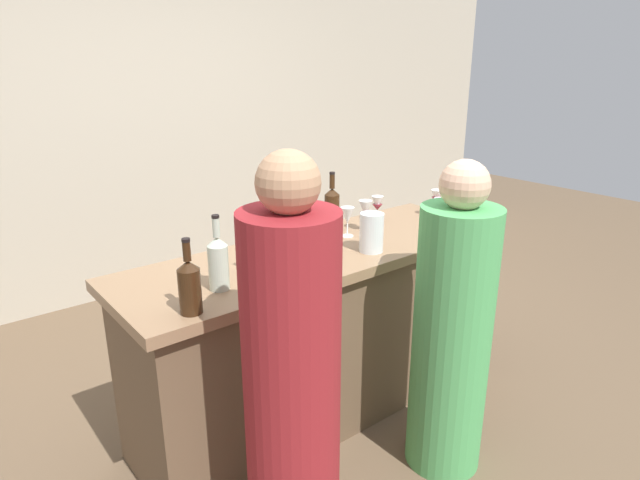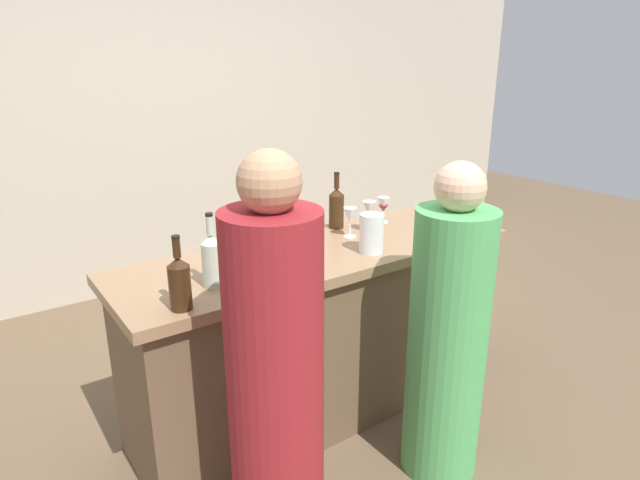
{
  "view_description": "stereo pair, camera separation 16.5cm",
  "coord_description": "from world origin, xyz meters",
  "px_view_note": "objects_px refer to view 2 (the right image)",
  "views": [
    {
      "loc": [
        -1.56,
        -1.94,
        1.8
      ],
      "look_at": [
        0.0,
        0.0,
        0.96
      ],
      "focal_mm": 30.53,
      "sensor_mm": 36.0,
      "label": 1
    },
    {
      "loc": [
        -1.43,
        -2.04,
        1.8
      ],
      "look_at": [
        0.0,
        0.0,
        0.96
      ],
      "focal_mm": 30.53,
      "sensor_mm": 36.0,
      "label": 2
    }
  ],
  "objects_px": {
    "wine_bottle_leftmost_amber_brown": "(179,282)",
    "wine_glass_far_left": "(350,217)",
    "person_center_guest": "(276,386)",
    "wine_glass_far_center": "(369,211)",
    "water_pitcher": "(371,233)",
    "wine_bottle_second_right_amber_brown": "(336,207)",
    "wine_glass_near_left": "(447,208)",
    "person_left_guest": "(447,339)",
    "wine_glass_far_right": "(383,206)",
    "wine_bottle_second_left_clear_pale": "(212,259)",
    "wine_glass_near_right": "(265,237)",
    "wine_bottle_center_amber_brown": "(254,252)",
    "wine_glass_near_center": "(445,200)"
  },
  "relations": [
    {
      "from": "wine_bottle_second_left_clear_pale",
      "to": "person_center_guest",
      "type": "xyz_separation_m",
      "value": [
        -0.01,
        -0.51,
        -0.31
      ]
    },
    {
      "from": "wine_glass_far_center",
      "to": "person_left_guest",
      "type": "distance_m",
      "value": 0.85
    },
    {
      "from": "wine_glass_far_right",
      "to": "wine_bottle_second_right_amber_brown",
      "type": "bearing_deg",
      "value": 165.94
    },
    {
      "from": "wine_glass_near_center",
      "to": "wine_glass_near_right",
      "type": "height_order",
      "value": "wine_glass_near_center"
    },
    {
      "from": "wine_glass_far_left",
      "to": "person_left_guest",
      "type": "relative_size",
      "value": 0.11
    },
    {
      "from": "wine_bottle_second_left_clear_pale",
      "to": "wine_bottle_leftmost_amber_brown",
      "type": "bearing_deg",
      "value": -145.82
    },
    {
      "from": "person_left_guest",
      "to": "wine_glass_far_left",
      "type": "bearing_deg",
      "value": -21.1
    },
    {
      "from": "wine_bottle_leftmost_amber_brown",
      "to": "wine_glass_far_right",
      "type": "distance_m",
      "value": 1.42
    },
    {
      "from": "wine_glass_near_left",
      "to": "wine_bottle_second_right_amber_brown",
      "type": "bearing_deg",
      "value": 148.28
    },
    {
      "from": "wine_glass_near_right",
      "to": "wine_glass_far_center",
      "type": "bearing_deg",
      "value": 4.58
    },
    {
      "from": "wine_glass_far_right",
      "to": "wine_glass_near_left",
      "type": "bearing_deg",
      "value": -46.06
    },
    {
      "from": "wine_glass_far_left",
      "to": "wine_glass_far_right",
      "type": "bearing_deg",
      "value": 17.82
    },
    {
      "from": "wine_glass_near_left",
      "to": "person_left_guest",
      "type": "height_order",
      "value": "person_left_guest"
    },
    {
      "from": "wine_bottle_second_left_clear_pale",
      "to": "wine_glass_near_right",
      "type": "distance_m",
      "value": 0.36
    },
    {
      "from": "wine_bottle_second_right_amber_brown",
      "to": "wine_glass_far_right",
      "type": "distance_m",
      "value": 0.29
    },
    {
      "from": "wine_glass_near_right",
      "to": "wine_glass_far_center",
      "type": "xyz_separation_m",
      "value": [
        0.67,
        0.05,
        0.01
      ]
    },
    {
      "from": "wine_bottle_leftmost_amber_brown",
      "to": "wine_glass_near_center",
      "type": "relative_size",
      "value": 1.81
    },
    {
      "from": "wine_glass_near_left",
      "to": "wine_glass_near_center",
      "type": "bearing_deg",
      "value": 47.82
    },
    {
      "from": "wine_bottle_second_left_clear_pale",
      "to": "person_left_guest",
      "type": "xyz_separation_m",
      "value": [
        0.81,
        -0.55,
        -0.37
      ]
    },
    {
      "from": "person_left_guest",
      "to": "wine_bottle_second_left_clear_pale",
      "type": "bearing_deg",
      "value": 37.99
    },
    {
      "from": "wine_bottle_second_left_clear_pale",
      "to": "wine_glass_near_center",
      "type": "distance_m",
      "value": 1.52
    },
    {
      "from": "wine_bottle_second_right_amber_brown",
      "to": "person_center_guest",
      "type": "xyz_separation_m",
      "value": [
        -0.91,
        -0.87,
        -0.31
      ]
    },
    {
      "from": "wine_bottle_center_amber_brown",
      "to": "wine_glass_far_right",
      "type": "bearing_deg",
      "value": 15.98
    },
    {
      "from": "wine_bottle_center_amber_brown",
      "to": "person_center_guest",
      "type": "height_order",
      "value": "person_center_guest"
    },
    {
      "from": "wine_glass_far_left",
      "to": "wine_glass_near_right",
      "type": "bearing_deg",
      "value": -175.8
    },
    {
      "from": "wine_glass_near_right",
      "to": "wine_bottle_second_right_amber_brown",
      "type": "bearing_deg",
      "value": 20.35
    },
    {
      "from": "wine_glass_far_center",
      "to": "person_left_guest",
      "type": "bearing_deg",
      "value": -103.51
    },
    {
      "from": "wine_glass_near_left",
      "to": "wine_glass_near_right",
      "type": "distance_m",
      "value": 1.09
    },
    {
      "from": "wine_glass_near_center",
      "to": "wine_glass_far_right",
      "type": "xyz_separation_m",
      "value": [
        -0.34,
        0.14,
        -0.01
      ]
    },
    {
      "from": "water_pitcher",
      "to": "wine_bottle_second_right_amber_brown",
      "type": "bearing_deg",
      "value": 76.37
    },
    {
      "from": "wine_bottle_second_left_clear_pale",
      "to": "wine_glass_far_left",
      "type": "distance_m",
      "value": 0.87
    },
    {
      "from": "wine_bottle_second_right_amber_brown",
      "to": "wine_glass_far_center",
      "type": "height_order",
      "value": "wine_bottle_second_right_amber_brown"
    },
    {
      "from": "wine_glass_far_left",
      "to": "wine_glass_far_right",
      "type": "height_order",
      "value": "wine_glass_far_left"
    },
    {
      "from": "wine_glass_far_left",
      "to": "wine_bottle_second_left_clear_pale",
      "type": "bearing_deg",
      "value": -167.61
    },
    {
      "from": "wine_glass_near_left",
      "to": "wine_glass_far_left",
      "type": "relative_size",
      "value": 0.92
    },
    {
      "from": "person_center_guest",
      "to": "wine_glass_near_left",
      "type": "bearing_deg",
      "value": -53.95
    },
    {
      "from": "wine_glass_far_center",
      "to": "person_left_guest",
      "type": "xyz_separation_m",
      "value": [
        -0.18,
        -0.75,
        -0.37
      ]
    },
    {
      "from": "wine_bottle_leftmost_amber_brown",
      "to": "wine_glass_far_left",
      "type": "xyz_separation_m",
      "value": [
        1.04,
        0.31,
        -0.0
      ]
    },
    {
      "from": "wine_bottle_center_amber_brown",
      "to": "person_center_guest",
      "type": "relative_size",
      "value": 0.18
    },
    {
      "from": "wine_glass_far_left",
      "to": "wine_glass_far_center",
      "type": "distance_m",
      "value": 0.14
    },
    {
      "from": "person_center_guest",
      "to": "wine_glass_far_center",
      "type": "bearing_deg",
      "value": -39.67
    },
    {
      "from": "wine_bottle_second_left_clear_pale",
      "to": "wine_bottle_center_amber_brown",
      "type": "bearing_deg",
      "value": 3.04
    },
    {
      "from": "wine_glass_far_left",
      "to": "wine_bottle_second_right_amber_brown",
      "type": "bearing_deg",
      "value": 77.26
    },
    {
      "from": "wine_bottle_second_right_amber_brown",
      "to": "person_left_guest",
      "type": "distance_m",
      "value": 0.98
    },
    {
      "from": "wine_bottle_second_right_amber_brown",
      "to": "wine_glass_far_center",
      "type": "xyz_separation_m",
      "value": [
        0.1,
        -0.16,
        -0.0
      ]
    },
    {
      "from": "wine_bottle_center_amber_brown",
      "to": "wine_glass_far_center",
      "type": "xyz_separation_m",
      "value": [
        0.8,
        0.19,
        0.01
      ]
    },
    {
      "from": "wine_glass_far_right",
      "to": "wine_bottle_second_left_clear_pale",
      "type": "bearing_deg",
      "value": -166.12
    },
    {
      "from": "wine_glass_near_center",
      "to": "wine_glass_near_right",
      "type": "distance_m",
      "value": 1.18
    },
    {
      "from": "wine_bottle_second_right_amber_brown",
      "to": "wine_glass_far_right",
      "type": "bearing_deg",
      "value": -14.06
    },
    {
      "from": "wine_glass_near_right",
      "to": "person_left_guest",
      "type": "relative_size",
      "value": 0.11
    }
  ]
}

